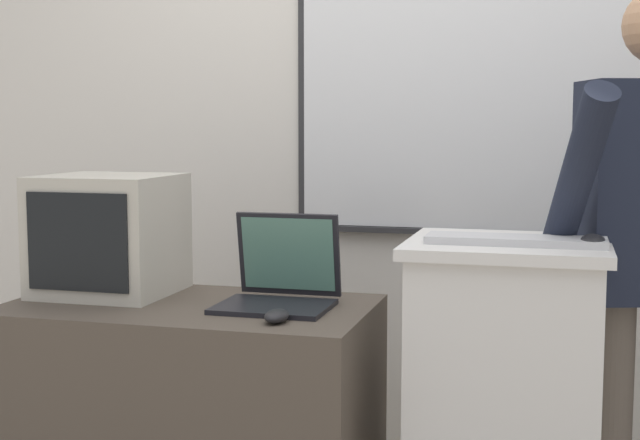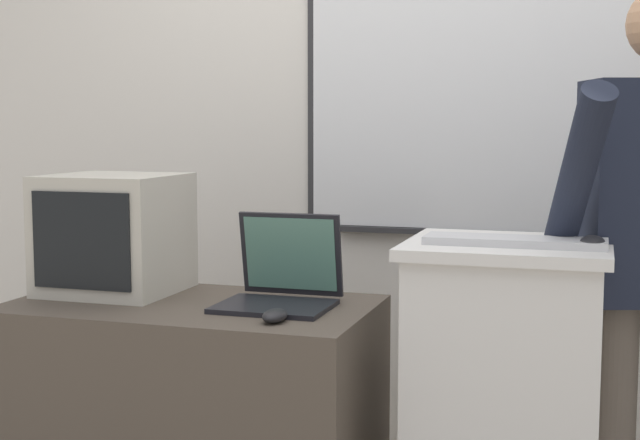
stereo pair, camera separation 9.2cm
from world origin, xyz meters
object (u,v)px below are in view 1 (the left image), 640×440
computer_mouse_by_laptop (277,316)px  side_desk (192,431)px  wireless_keyboard (515,240)px  lectern_podium (504,416)px  crt_monitor (109,234)px  laptop (281,279)px  computer_mouse_by_keyboard (593,241)px

computer_mouse_by_laptop → side_desk: bearing=152.3°
side_desk → wireless_keyboard: (0.91, -0.01, 0.59)m
lectern_podium → crt_monitor: (-1.18, 0.03, 0.45)m
wireless_keyboard → crt_monitor: bearing=175.6°
lectern_podium → laptop: bearing=179.0°
side_desk → wireless_keyboard: wireless_keyboard is taller
laptop → computer_mouse_by_keyboard: laptop is taller
wireless_keyboard → lectern_podium: bearing=110.2°
laptop → crt_monitor: (-0.55, 0.02, 0.11)m
lectern_podium → crt_monitor: 1.26m
crt_monitor → computer_mouse_by_keyboard: bearing=-4.4°
laptop → computer_mouse_by_laptop: (0.06, -0.23, -0.05)m
laptop → crt_monitor: crt_monitor is taller
laptop → computer_mouse_by_keyboard: size_ratio=3.11×
computer_mouse_by_keyboard → side_desk: bearing=178.8°
lectern_podium → computer_mouse_by_keyboard: 0.54m
lectern_podium → wireless_keyboard: size_ratio=2.11×
lectern_podium → laptop: (-0.63, 0.01, 0.34)m
computer_mouse_by_keyboard → lectern_podium: bearing=160.6°
computer_mouse_by_laptop → computer_mouse_by_keyboard: size_ratio=1.00×
lectern_podium → computer_mouse_by_laptop: bearing=-159.2°
lectern_podium → computer_mouse_by_laptop: lectern_podium is taller
crt_monitor → computer_mouse_by_laptop: bearing=-22.2°
side_desk → computer_mouse_by_laptop: bearing=-27.7°
computer_mouse_by_laptop → computer_mouse_by_keyboard: computer_mouse_by_keyboard is taller
computer_mouse_by_laptop → computer_mouse_by_keyboard: (0.78, 0.14, 0.21)m
computer_mouse_by_laptop → crt_monitor: size_ratio=0.26×
lectern_podium → computer_mouse_by_laptop: 0.67m
wireless_keyboard → computer_mouse_by_laptop: wireless_keyboard is taller
side_desk → laptop: laptop is taller
lectern_podium → computer_mouse_by_laptop: size_ratio=9.56×
laptop → computer_mouse_by_keyboard: bearing=-5.8°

